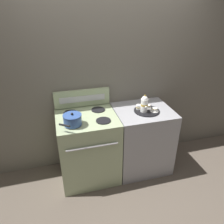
{
  "coord_description": "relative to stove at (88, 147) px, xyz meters",
  "views": [
    {
      "loc": [
        -0.69,
        -2.33,
        2.2
      ],
      "look_at": [
        -0.08,
        -0.1,
        0.99
      ],
      "focal_mm": 35.0,
      "sensor_mm": 36.0,
      "label": 1
    }
  ],
  "objects": [
    {
      "name": "stove",
      "position": [
        0.0,
        0.0,
        0.0
      ],
      "size": [
        0.74,
        0.69,
        0.92
      ],
      "color": "#9EAD84",
      "rests_on": "ground"
    },
    {
      "name": "teacup_right",
      "position": [
        0.86,
        -0.1,
        0.49
      ],
      "size": [
        0.11,
        0.11,
        0.04
      ],
      "color": "white",
      "rests_on": "serving_tray"
    },
    {
      "name": "teacup_left",
      "position": [
        0.81,
        0.01,
        0.49
      ],
      "size": [
        0.11,
        0.11,
        0.04
      ],
      "color": "white",
      "rests_on": "serving_tray"
    },
    {
      "name": "ground_plane",
      "position": [
        0.37,
        0.0,
        -0.46
      ],
      "size": [
        6.0,
        6.0,
        0.0
      ],
      "primitive_type": "plane",
      "color": "brown"
    },
    {
      "name": "saucepan",
      "position": [
        -0.18,
        -0.15,
        0.53
      ],
      "size": [
        0.26,
        0.29,
        0.15
      ],
      "color": "#335193",
      "rests_on": "stove"
    },
    {
      "name": "side_counter",
      "position": [
        0.75,
        0.0,
        -0.0
      ],
      "size": [
        0.74,
        0.66,
        0.91
      ],
      "color": "#939399",
      "rests_on": "ground"
    },
    {
      "name": "wall_back",
      "position": [
        0.37,
        0.35,
        0.64
      ],
      "size": [
        6.0,
        0.05,
        2.2
      ],
      "color": "#666056",
      "rests_on": "ground"
    },
    {
      "name": "control_panel",
      "position": [
        -0.0,
        0.31,
        0.58
      ],
      "size": [
        0.73,
        0.05,
        0.22
      ],
      "color": "#9EAD84",
      "rests_on": "stove"
    },
    {
      "name": "serving_tray",
      "position": [
        0.77,
        -0.05,
        0.46
      ],
      "size": [
        0.33,
        0.33,
        0.01
      ],
      "color": "black",
      "rests_on": "side_counter"
    },
    {
      "name": "creamer_jug",
      "position": [
        0.68,
        0.01,
        0.5
      ],
      "size": [
        0.07,
        0.07,
        0.06
      ],
      "color": "white",
      "rests_on": "serving_tray"
    },
    {
      "name": "teapot",
      "position": [
        0.73,
        -0.07,
        0.57
      ],
      "size": [
        0.09,
        0.15,
        0.23
      ],
      "color": "white",
      "rests_on": "serving_tray"
    }
  ]
}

